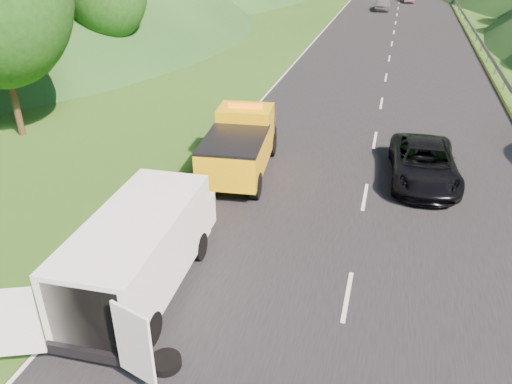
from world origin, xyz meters
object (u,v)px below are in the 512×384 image
(child, at_px, (187,222))
(spare_tire, at_px, (166,366))
(woman, at_px, (155,217))
(passing_suv, at_px, (421,181))
(suitcase, at_px, (129,195))
(white_van, at_px, (141,248))
(worker, at_px, (132,336))
(tow_truck, at_px, (241,144))

(child, relative_size, spare_tire, 1.48)
(woman, distance_m, passing_suv, 10.59)
(child, height_order, suitcase, suitcase)
(child, bearing_deg, white_van, -62.07)
(woman, bearing_deg, worker, -163.59)
(child, distance_m, worker, 5.49)
(worker, distance_m, suitcase, 7.09)
(woman, bearing_deg, passing_suv, -62.54)
(white_van, relative_size, child, 6.32)
(spare_tire, bearing_deg, suitcase, 123.78)
(white_van, height_order, worker, white_van)
(tow_truck, bearing_deg, suitcase, -137.59)
(white_van, xyz_separation_m, woman, (-1.51, 3.69, -1.37))
(tow_truck, distance_m, woman, 4.85)
(worker, bearing_deg, tow_truck, 78.98)
(woman, relative_size, passing_suv, 0.29)
(worker, relative_size, passing_suv, 0.31)
(spare_tire, height_order, passing_suv, passing_suv)
(woman, height_order, passing_suv, woman)
(worker, xyz_separation_m, suitcase, (-3.38, 6.22, 0.31))
(worker, bearing_deg, passing_suv, 45.25)
(tow_truck, height_order, passing_suv, tow_truck)
(woman, bearing_deg, tow_truck, -26.85)
(white_van, xyz_separation_m, spare_tire, (1.72, -2.47, -1.37))
(woman, xyz_separation_m, suitcase, (-1.37, 0.72, 0.31))
(child, bearing_deg, worker, -58.45)
(spare_tire, bearing_deg, child, 108.31)
(worker, height_order, suitcase, worker)
(woman, relative_size, spare_tire, 2.11)
(white_van, height_order, child, white_van)
(white_van, bearing_deg, suitcase, 120.72)
(spare_tire, bearing_deg, passing_suv, 63.35)
(tow_truck, bearing_deg, woman, -118.87)
(white_van, bearing_deg, woman, 109.88)
(tow_truck, xyz_separation_m, suitcase, (-3.21, -3.58, -0.96))
(worker, relative_size, spare_tire, 2.29)
(tow_truck, bearing_deg, worker, -94.72)
(white_van, height_order, woman, white_van)
(worker, bearing_deg, spare_tire, -40.16)
(suitcase, bearing_deg, passing_suv, 24.47)
(tow_truck, bearing_deg, passing_suv, 3.54)
(spare_tire, distance_m, passing_suv, 13.01)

